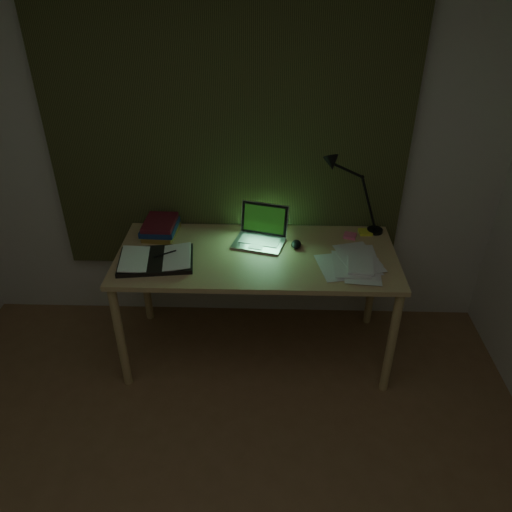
{
  "coord_description": "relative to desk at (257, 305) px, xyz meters",
  "views": [
    {
      "loc": [
        0.26,
        -0.97,
        2.32
      ],
      "look_at": [
        0.19,
        1.44,
        0.82
      ],
      "focal_mm": 35.0,
      "sensor_mm": 36.0,
      "label": 1
    }
  ],
  "objects": [
    {
      "name": "desk",
      "position": [
        0.0,
        0.0,
        0.0
      ],
      "size": [
        1.67,
        0.73,
        0.76
      ],
      "primitive_type": null,
      "color": "#DAB075",
      "rests_on": "floor"
    },
    {
      "name": "desk_lamp",
      "position": [
        0.75,
        0.29,
        0.65
      ],
      "size": [
        0.4,
        0.34,
        0.54
      ],
      "primitive_type": null,
      "rotation": [
        0.0,
        0.0,
        -0.18
      ],
      "color": "black",
      "rests_on": "desk"
    },
    {
      "name": "open_textbook",
      "position": [
        -0.58,
        -0.11,
        0.4
      ],
      "size": [
        0.46,
        0.35,
        0.04
      ],
      "primitive_type": null,
      "rotation": [
        0.0,
        0.0,
        0.13
      ],
      "color": "white",
      "rests_on": "desk"
    },
    {
      "name": "book_stack",
      "position": [
        -0.62,
        0.22,
        0.43
      ],
      "size": [
        0.23,
        0.27,
        0.1
      ],
      "primitive_type": null,
      "rotation": [
        0.0,
        0.0,
        -0.08
      ],
      "color": "white",
      "rests_on": "desk"
    },
    {
      "name": "curtain",
      "position": [
        -0.19,
        0.4,
        1.07
      ],
      "size": [
        2.2,
        0.06,
        2.0
      ],
      "primitive_type": "cube",
      "color": "#32351A",
      "rests_on": "wall_back"
    },
    {
      "name": "loose_papers",
      "position": [
        0.55,
        -0.11,
        0.39
      ],
      "size": [
        0.4,
        0.41,
        0.02
      ],
      "primitive_type": null,
      "rotation": [
        0.0,
        0.0,
        -0.23
      ],
      "color": "silver",
      "rests_on": "desk"
    },
    {
      "name": "laptop",
      "position": [
        0.01,
        0.11,
        0.49
      ],
      "size": [
        0.38,
        0.4,
        0.22
      ],
      "primitive_type": null,
      "rotation": [
        0.0,
        0.0,
        -0.26
      ],
      "color": "#B8B8BD",
      "rests_on": "desk"
    },
    {
      "name": "wall_back",
      "position": [
        -0.19,
        0.44,
        0.87
      ],
      "size": [
        3.5,
        0.0,
        2.5
      ],
      "primitive_type": "cube",
      "color": "beige",
      "rests_on": "ground"
    },
    {
      "name": "sticky_pink",
      "position": [
        0.58,
        0.22,
        0.39
      ],
      "size": [
        0.09,
        0.09,
        0.02
      ],
      "primitive_type": "cube",
      "rotation": [
        0.0,
        0.0,
        -0.3
      ],
      "color": "#FF6392",
      "rests_on": "desk"
    },
    {
      "name": "mouse",
      "position": [
        0.24,
        0.09,
        0.4
      ],
      "size": [
        0.07,
        0.1,
        0.04
      ],
      "primitive_type": "ellipsoid",
      "rotation": [
        0.0,
        0.0,
        -0.1
      ],
      "color": "black",
      "rests_on": "desk"
    },
    {
      "name": "sticky_yellow",
      "position": [
        0.69,
        0.27,
        0.39
      ],
      "size": [
        0.08,
        0.08,
        0.02
      ],
      "primitive_type": "cube",
      "rotation": [
        0.0,
        0.0,
        0.04
      ],
      "color": "yellow",
      "rests_on": "desk"
    }
  ]
}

